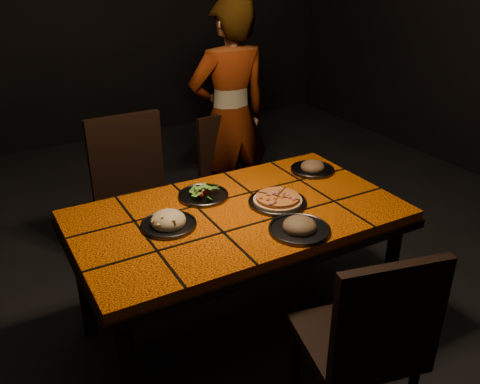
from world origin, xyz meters
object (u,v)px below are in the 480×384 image
chair_far_left (134,188)px  plate_pizza (278,201)px  dining_table (238,225)px  chair_far_right (231,169)px  chair_near (368,339)px  plate_pasta (168,222)px  diner (230,118)px

chair_far_left → plate_pizza: size_ratio=2.94×
dining_table → plate_pizza: bearing=-8.0°
chair_far_left → chair_far_right: chair_far_left is taller
plate_pizza → chair_near: bearing=-97.5°
chair_near → chair_far_left: 1.74m
chair_far_left → plate_pasta: 0.85m
chair_far_left → plate_pizza: chair_far_left is taller
dining_table → chair_far_right: size_ratio=1.84×
dining_table → chair_far_right: (0.49, 0.99, -0.17)m
dining_table → diner: bearing=63.4°
chair_far_left → diner: size_ratio=0.61×
chair_near → chair_far_right: bearing=-88.8°
chair_far_right → diner: 0.36m
chair_far_right → plate_pizza: (-0.28, -1.02, 0.26)m
dining_table → chair_near: bearing=-83.0°
chair_near → diner: (0.46, 1.98, 0.28)m
chair_far_right → diner: (0.08, 0.14, 0.33)m
chair_near → plate_pasta: (-0.46, 0.88, 0.22)m
chair_far_right → chair_far_left: bearing=-177.1°
dining_table → plate_pasta: (-0.36, 0.03, 0.10)m
diner → chair_far_right: bearing=63.8°
dining_table → chair_far_right: chair_far_right is taller
plate_pizza → plate_pasta: size_ratio=1.32×
plate_pizza → chair_far_right: bearing=74.8°
dining_table → chair_far_right: bearing=63.6°
chair_far_left → plate_pizza: 1.01m
dining_table → plate_pasta: plate_pasta is taller
plate_pasta → chair_far_right: bearing=48.6°
chair_far_left → plate_pizza: (0.47, -0.88, 0.18)m
diner → chair_near: bearing=78.6°
chair_far_left → plate_pasta: (-0.10, -0.82, 0.19)m
chair_far_right → plate_pasta: (-0.85, -0.96, 0.27)m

